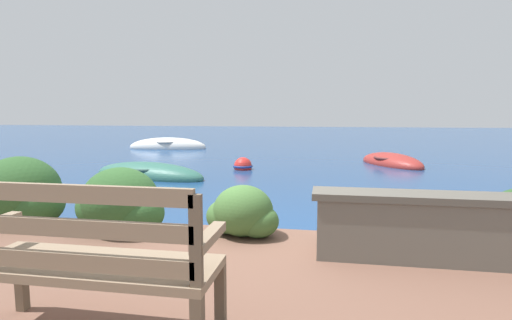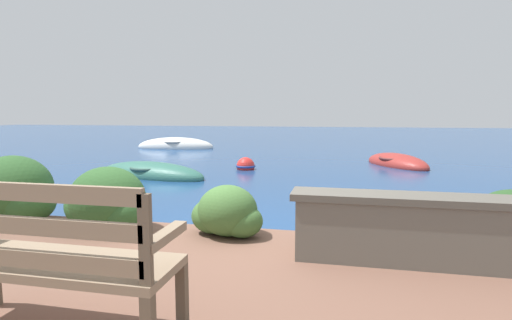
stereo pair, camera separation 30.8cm
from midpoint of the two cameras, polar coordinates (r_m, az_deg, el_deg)
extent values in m
plane|color=navy|center=(4.62, -2.96, -12.18)|extent=(80.00, 80.00, 0.00)
cube|color=brown|center=(3.17, -33.02, -14.23)|extent=(0.06, 0.06, 0.40)
cube|color=brown|center=(2.50, -8.82, -18.78)|extent=(0.06, 0.06, 0.40)
cube|color=#8C755B|center=(2.53, -25.36, -13.54)|extent=(1.39, 0.48, 0.05)
cube|color=#8C755B|center=(2.34, -28.53, -12.65)|extent=(1.32, 0.04, 0.09)
cube|color=#8C755B|center=(2.29, -28.77, -8.51)|extent=(1.32, 0.04, 0.09)
cube|color=#8C755B|center=(2.26, -29.02, -4.21)|extent=(1.32, 0.04, 0.09)
cube|color=brown|center=(1.96, -13.12, -11.24)|extent=(0.06, 0.04, 0.45)
cube|color=#8C755B|center=(2.16, -10.86, -10.75)|extent=(0.07, 0.43, 0.05)
cube|color=#666056|center=(3.73, 21.68, -9.44)|extent=(1.95, 0.35, 0.53)
cube|color=#565249|center=(3.66, 21.88, -4.98)|extent=(2.05, 0.39, 0.06)
ellipsoid|color=#2D5628|center=(5.44, -32.05, -3.67)|extent=(0.92, 0.83, 0.78)
ellipsoid|color=#2D5628|center=(5.68, -33.41, -4.53)|extent=(0.69, 0.62, 0.55)
ellipsoid|color=#2D5628|center=(5.28, -30.44, -5.38)|extent=(0.64, 0.58, 0.51)
ellipsoid|color=#2D5628|center=(4.57, -20.64, -5.38)|extent=(0.83, 0.74, 0.70)
ellipsoid|color=#2D5628|center=(4.76, -22.57, -6.26)|extent=(0.62, 0.56, 0.50)
ellipsoid|color=#2D5628|center=(4.46, -18.55, -7.21)|extent=(0.58, 0.52, 0.45)
ellipsoid|color=#426B33|center=(4.18, -3.95, -7.24)|extent=(0.63, 0.57, 0.53)
ellipsoid|color=#426B33|center=(4.29, -6.05, -7.99)|extent=(0.47, 0.42, 0.38)
ellipsoid|color=#426B33|center=(4.14, -1.92, -8.71)|extent=(0.44, 0.40, 0.35)
ellipsoid|color=#284C23|center=(4.03, 14.98, -7.94)|extent=(0.64, 0.58, 0.54)
ellipsoid|color=#284C23|center=(4.08, 12.41, -8.82)|extent=(0.48, 0.43, 0.38)
ellipsoid|color=#284C23|center=(4.04, 17.27, -9.38)|extent=(0.45, 0.40, 0.35)
ellipsoid|color=#284C23|center=(4.44, 29.87, -8.12)|extent=(0.52, 0.46, 0.41)
ellipsoid|color=#336B5B|center=(9.72, -15.96, -2.11)|extent=(3.09, 1.61, 0.62)
torus|color=#304F46|center=(9.70, -15.99, -1.11)|extent=(1.17, 1.17, 0.07)
cube|color=#846647|center=(9.99, -17.94, -1.13)|extent=(0.29, 0.76, 0.04)
cube|color=#846647|center=(9.48, -14.27, -1.42)|extent=(0.29, 0.76, 0.04)
ellipsoid|color=#9E2D28|center=(12.18, 18.11, -0.45)|extent=(2.05, 2.62, 0.61)
torus|color=brown|center=(12.16, 18.13, 0.33)|extent=(1.37, 1.37, 0.07)
cube|color=#846647|center=(11.88, 19.19, 0.00)|extent=(0.75, 0.49, 0.04)
cube|color=#846647|center=(12.41, 17.28, 0.35)|extent=(0.75, 0.49, 0.04)
ellipsoid|color=silver|center=(17.30, -12.98, 1.80)|extent=(3.36, 1.56, 0.83)
torus|color=gray|center=(17.28, -13.00, 2.55)|extent=(1.30, 1.30, 0.07)
cube|color=#846647|center=(17.15, -11.43, 2.46)|extent=(0.24, 0.93, 0.04)
cube|color=#846647|center=(17.39, -14.28, 2.44)|extent=(0.24, 0.93, 0.04)
sphere|color=red|center=(10.64, -2.72, -0.90)|extent=(0.48, 0.48, 0.48)
torus|color=navy|center=(10.64, -2.72, -0.90)|extent=(0.53, 0.53, 0.06)
camera|label=1|loc=(0.15, -91.02, -0.12)|focal=28.00mm
camera|label=2|loc=(0.15, 88.98, 0.12)|focal=28.00mm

